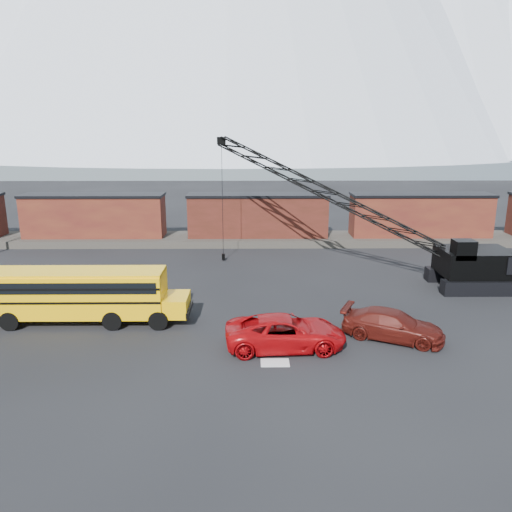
% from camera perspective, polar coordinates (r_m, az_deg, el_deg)
% --- Properties ---
extents(ground, '(160.00, 160.00, 0.00)m').
position_cam_1_polar(ground, '(28.60, 0.80, -8.51)').
color(ground, black).
rests_on(ground, ground).
extents(gravel_berm, '(120.00, 5.00, 0.70)m').
position_cam_1_polar(gravel_berm, '(49.51, 0.21, 1.93)').
color(gravel_berm, '#403B35').
rests_on(gravel_berm, ground).
extents(boxcar_west_near, '(13.70, 3.10, 4.17)m').
position_cam_1_polar(boxcar_west_near, '(51.38, -17.99, 4.42)').
color(boxcar_west_near, '#481614').
rests_on(boxcar_west_near, gravel_berm).
extents(boxcar_mid, '(13.70, 3.10, 4.17)m').
position_cam_1_polar(boxcar_mid, '(49.03, 0.21, 4.68)').
color(boxcar_mid, '#501D16').
rests_on(boxcar_mid, gravel_berm).
extents(boxcar_east_near, '(13.70, 3.10, 4.17)m').
position_cam_1_polar(boxcar_east_near, '(51.78, 18.26, 4.48)').
color(boxcar_east_near, '#481614').
rests_on(boxcar_east_near, gravel_berm).
extents(snow_patch, '(1.40, 0.90, 0.02)m').
position_cam_1_polar(snow_patch, '(24.99, 2.19, -12.09)').
color(snow_patch, silver).
rests_on(snow_patch, ground).
extents(school_bus, '(11.65, 2.65, 3.19)m').
position_cam_1_polar(school_bus, '(30.78, -19.04, -4.07)').
color(school_bus, '#FAB505').
rests_on(school_bus, ground).
extents(red_pickup, '(6.40, 3.23, 1.74)m').
position_cam_1_polar(red_pickup, '(26.23, 3.40, -8.69)').
color(red_pickup, '#AC080C').
rests_on(red_pickup, ground).
extents(maroon_suv, '(5.87, 4.29, 1.58)m').
position_cam_1_polar(maroon_suv, '(28.27, 15.37, -7.61)').
color(maroon_suv, '#4C120D').
rests_on(maroon_suv, ground).
extents(crawler_crane, '(21.51, 10.08, 10.59)m').
position_cam_1_polar(crawler_crane, '(38.54, 8.53, 6.90)').
color(crawler_crane, black).
rests_on(crawler_crane, ground).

